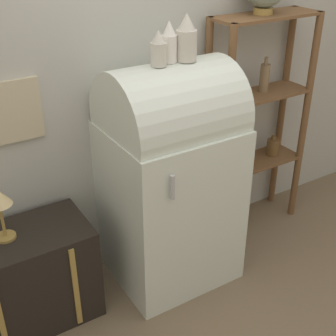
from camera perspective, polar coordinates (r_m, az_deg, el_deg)
name	(u,v)px	position (r m, az deg, el deg)	size (l,w,h in m)	color
ground_plane	(189,288)	(3.09, 2.54, -14.39)	(12.00, 12.00, 0.00)	#7A664C
wall_back	(139,59)	(2.85, -3.61, 13.15)	(7.00, 0.09, 2.70)	#B7B7AD
refrigerator	(170,174)	(2.82, 0.26, -0.78)	(0.73, 0.68, 1.41)	silver
suitcase_trunk	(27,278)	(2.83, -16.82, -12.70)	(0.75, 0.44, 0.59)	black
shelf_unit	(258,116)	(3.32, 10.87, 6.30)	(0.76, 0.28, 1.56)	brown
vase_left	(158,49)	(2.48, -1.17, 14.27)	(0.09, 0.09, 0.19)	beige
vase_center	(170,43)	(2.54, 0.20, 15.00)	(0.08, 0.08, 0.22)	white
vase_right	(186,39)	(2.57, 2.26, 15.45)	(0.11, 0.11, 0.25)	beige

